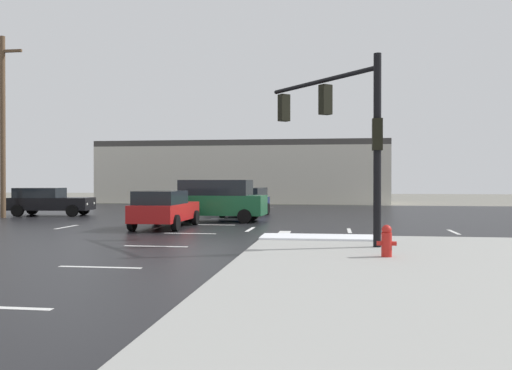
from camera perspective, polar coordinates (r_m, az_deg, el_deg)
ground_plane at (r=22.63m, az=-5.64°, el=-4.66°), size 120.00×120.00×0.00m
road_asphalt at (r=22.63m, az=-5.64°, el=-4.63°), size 44.00×44.00×0.02m
snow_strip_curbside at (r=18.00m, az=6.96°, el=-5.46°), size 4.00×1.60×0.06m
lane_markings at (r=21.03m, az=-3.33°, el=-4.99°), size 36.15×36.15×0.01m
traffic_signal_mast at (r=16.95m, az=9.11°, el=6.64°), size 3.50×4.15×5.50m
fire_hydrant at (r=13.90m, az=13.57°, el=-5.72°), size 0.48×0.26×0.79m
strip_building_background at (r=49.99m, az=-1.23°, el=1.33°), size 25.65×8.00×5.49m
sedan_navy at (r=30.75m, az=-1.01°, el=-1.69°), size 2.39×4.67×1.58m
sedan_black at (r=32.90m, az=-20.99°, el=-1.58°), size 4.67×2.39×1.58m
sedan_red at (r=23.15m, az=-9.62°, el=-2.43°), size 2.02×4.54×1.58m
suv_green at (r=26.64m, az=-4.23°, el=-1.53°), size 4.91×2.35×2.03m
sedan_grey at (r=35.37m, az=-3.07°, el=-1.40°), size 2.08×4.56×1.58m
utility_pole_far at (r=32.17m, az=-25.08°, el=5.90°), size 2.20×0.28×9.73m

